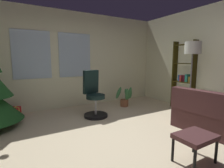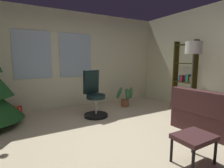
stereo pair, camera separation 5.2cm
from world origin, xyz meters
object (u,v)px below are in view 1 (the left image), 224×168
(floor_lamp, at_px, (193,53))
(office_chair, at_px, (94,98))
(bookshelf, at_px, (183,80))
(gift_box_red, at_px, (14,113))
(footstool, at_px, (195,138))
(potted_plant, at_px, (125,97))

(floor_lamp, bearing_deg, office_chair, 151.40)
(bookshelf, bearing_deg, gift_box_red, 159.39)
(gift_box_red, distance_m, office_chair, 1.90)
(footstool, bearing_deg, office_chair, 98.58)
(bookshelf, bearing_deg, office_chair, 164.50)
(floor_lamp, distance_m, potted_plant, 2.11)
(footstool, bearing_deg, floor_lamp, 37.64)
(gift_box_red, xyz_separation_m, potted_plant, (2.82, -0.50, 0.14))
(office_chair, relative_size, floor_lamp, 0.63)
(footstool, bearing_deg, potted_plant, 73.89)
(footstool, xyz_separation_m, bookshelf, (1.99, 1.73, 0.47))
(floor_lamp, relative_size, potted_plant, 3.05)
(office_chair, height_order, floor_lamp, floor_lamp)
(bookshelf, bearing_deg, floor_lamp, -125.92)
(office_chair, xyz_separation_m, potted_plant, (1.15, 0.36, -0.17))
(gift_box_red, distance_m, potted_plant, 2.87)
(bookshelf, distance_m, floor_lamp, 0.90)
(footstool, relative_size, gift_box_red, 1.53)
(floor_lamp, bearing_deg, gift_box_red, 152.00)
(footstool, distance_m, potted_plant, 2.86)
(footstool, relative_size, bookshelf, 0.28)
(office_chair, bearing_deg, gift_box_red, 152.74)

